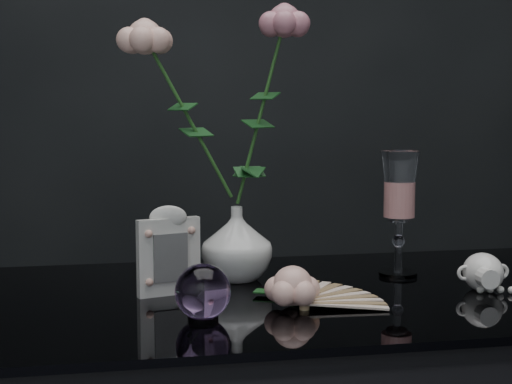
{
  "coord_description": "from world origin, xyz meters",
  "views": [
    {
      "loc": [
        -0.32,
        -1.15,
        1.07
      ],
      "look_at": [
        -0.08,
        0.09,
        0.92
      ],
      "focal_mm": 55.0,
      "sensor_mm": 36.0,
      "label": 1
    }
  ],
  "objects": [
    {
      "name": "paper_fan",
      "position": [
        -0.04,
        -0.06,
        0.77
      ],
      "size": [
        0.28,
        0.24,
        0.03
      ],
      "primitive_type": null,
      "rotation": [
        0.0,
        0.0,
        0.2
      ],
      "color": "#F8F1C7",
      "rests_on": "table"
    },
    {
      "name": "loose_rose",
      "position": [
        -0.05,
        -0.04,
        0.79
      ],
      "size": [
        0.17,
        0.2,
        0.06
      ],
      "primitive_type": null,
      "rotation": [
        0.0,
        0.0,
        0.17
      ],
      "color": "#FFB5A4",
      "rests_on": "table"
    },
    {
      "name": "picture_frame",
      "position": [
        -0.23,
        0.07,
        0.83
      ],
      "size": [
        0.12,
        0.11,
        0.14
      ],
      "primitive_type": null,
      "rotation": [
        0.0,
        0.0,
        0.28
      ],
      "color": "silver",
      "rests_on": "table"
    },
    {
      "name": "pearl_jar",
      "position": [
        0.28,
        0.01,
        0.79
      ],
      "size": [
        0.23,
        0.24,
        0.07
      ],
      "primitive_type": null,
      "rotation": [
        0.0,
        0.0,
        -0.04
      ],
      "color": "white",
      "rests_on": "table"
    },
    {
      "name": "paperweight",
      "position": [
        -0.19,
        -0.08,
        0.8
      ],
      "size": [
        0.1,
        0.1,
        0.08
      ],
      "primitive_type": null,
      "rotation": [
        0.0,
        0.0,
        -0.39
      ],
      "color": "#9E72B9",
      "rests_on": "table"
    },
    {
      "name": "vase",
      "position": [
        -0.1,
        0.16,
        0.83
      ],
      "size": [
        0.13,
        0.13,
        0.13
      ],
      "primitive_type": "imported",
      "rotation": [
        0.0,
        0.0,
        -0.09
      ],
      "color": "white",
      "rests_on": "table"
    },
    {
      "name": "wine_glass",
      "position": [
        0.18,
        0.13,
        0.87
      ],
      "size": [
        0.08,
        0.08,
        0.22
      ],
      "primitive_type": null,
      "rotation": [
        0.0,
        0.0,
        0.17
      ],
      "color": "white",
      "rests_on": "table"
    },
    {
      "name": "roses",
      "position": [
        -0.13,
        0.15,
        1.07
      ],
      "size": [
        0.31,
        0.1,
        0.39
      ],
      "color": "#FFB6A3",
      "rests_on": "vase"
    }
  ]
}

